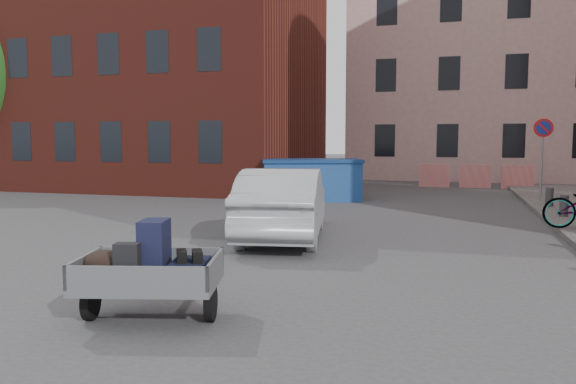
% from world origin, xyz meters
% --- Properties ---
extents(ground, '(120.00, 120.00, 0.00)m').
position_xyz_m(ground, '(0.00, 0.00, 0.00)').
color(ground, '#38383A').
rests_on(ground, ground).
extents(building_brick, '(12.00, 10.00, 14.00)m').
position_xyz_m(building_brick, '(-9.00, 13.00, 7.00)').
color(building_brick, '#591E16').
rests_on(building_brick, ground).
extents(building_pink, '(16.00, 8.00, 14.00)m').
position_xyz_m(building_pink, '(6.00, 22.00, 7.00)').
color(building_pink, '#B98E8E').
rests_on(building_pink, ground).
extents(far_building, '(6.00, 6.00, 8.00)m').
position_xyz_m(far_building, '(-20.00, 22.00, 4.00)').
color(far_building, maroon).
rests_on(far_building, ground).
extents(no_parking_sign, '(0.60, 0.09, 2.65)m').
position_xyz_m(no_parking_sign, '(6.00, 9.48, 2.01)').
color(no_parking_sign, gray).
rests_on(no_parking_sign, sidewalk).
extents(barriers, '(4.70, 0.18, 1.00)m').
position_xyz_m(barriers, '(4.20, 15.00, 0.50)').
color(barriers, red).
rests_on(barriers, ground).
extents(trailer, '(1.82, 1.95, 1.20)m').
position_xyz_m(trailer, '(-0.29, -4.48, 0.61)').
color(trailer, black).
rests_on(trailer, ground).
extents(dumpster, '(3.77, 2.79, 1.42)m').
position_xyz_m(dumpster, '(-1.46, 8.50, 0.71)').
color(dumpster, '#1F4993').
rests_on(dumpster, ground).
extents(silver_car, '(2.39, 4.80, 1.51)m').
position_xyz_m(silver_car, '(-0.31, 1.24, 0.76)').
color(silver_car, '#9EA0A5').
rests_on(silver_car, ground).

